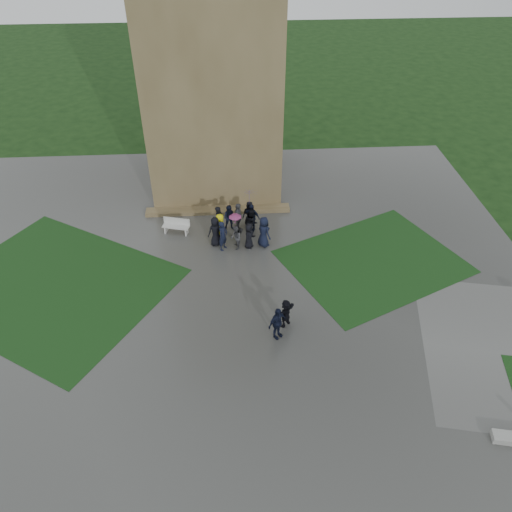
{
  "coord_description": "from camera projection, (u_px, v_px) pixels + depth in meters",
  "views": [
    {
      "loc": [
        0.7,
        -15.96,
        17.15
      ],
      "look_at": [
        2.0,
        4.4,
        1.2
      ],
      "focal_mm": 35.0,
      "sensor_mm": 36.0,
      "label": 1
    }
  ],
  "objects": [
    {
      "name": "ground",
      "position": [
        219.0,
        336.0,
        23.08
      ],
      "size": [
        120.0,
        120.0,
        0.0
      ],
      "primitive_type": "plane",
      "color": "black"
    },
    {
      "name": "plaza",
      "position": [
        219.0,
        306.0,
        24.65
      ],
      "size": [
        34.0,
        34.0,
        0.02
      ],
      "primitive_type": "cube",
      "color": "#383936",
      "rests_on": "ground"
    },
    {
      "name": "lawn_inset_left",
      "position": [
        54.0,
        287.0,
        25.79
      ],
      "size": [
        14.1,
        13.46,
        0.01
      ],
      "primitive_type": "cube",
      "rotation": [
        0.0,
        0.0,
        -0.56
      ],
      "color": "black",
      "rests_on": "plaza"
    },
    {
      "name": "lawn_inset_right",
      "position": [
        373.0,
        262.0,
        27.42
      ],
      "size": [
        11.12,
        10.15,
        0.01
      ],
      "primitive_type": "cube",
      "rotation": [
        0.0,
        0.0,
        0.44
      ],
      "color": "black",
      "rests_on": "plaza"
    },
    {
      "name": "tower",
      "position": [
        211.0,
        42.0,
        29.33
      ],
      "size": [
        8.0,
        8.0,
        18.0
      ],
      "primitive_type": "cube",
      "color": "brown",
      "rests_on": "ground"
    },
    {
      "name": "tower_plinth",
      "position": [
        218.0,
        210.0,
        31.33
      ],
      "size": [
        9.0,
        0.8,
        0.22
      ],
      "primitive_type": "cube",
      "color": "brown",
      "rests_on": "plaza"
    },
    {
      "name": "bench",
      "position": [
        176.0,
        226.0,
        29.32
      ],
      "size": [
        1.66,
        0.88,
        0.92
      ],
      "rotation": [
        0.0,
        0.0,
        -0.25
      ],
      "color": "silver",
      "rests_on": "plaza"
    },
    {
      "name": "visitor_cluster",
      "position": [
        239.0,
        223.0,
        28.67
      ],
      "size": [
        3.75,
        3.1,
        2.42
      ],
      "color": "black",
      "rests_on": "plaza"
    },
    {
      "name": "pedestrian_mid",
      "position": [
        277.0,
        323.0,
        22.52
      ],
      "size": [
        1.16,
        1.08,
        1.73
      ],
      "primitive_type": "imported",
      "rotation": [
        0.0,
        0.0,
        0.66
      ],
      "color": "black",
      "rests_on": "plaza"
    },
    {
      "name": "pedestrian_near",
      "position": [
        286.0,
        313.0,
        23.2
      ],
      "size": [
        1.37,
        1.3,
        1.5
      ],
      "primitive_type": "imported",
      "rotation": [
        0.0,
        0.0,
        3.87
      ],
      "color": "black",
      "rests_on": "plaza"
    }
  ]
}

